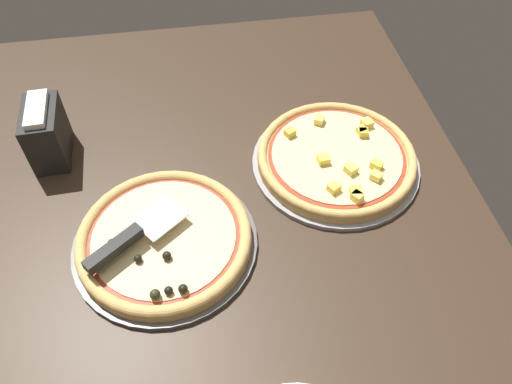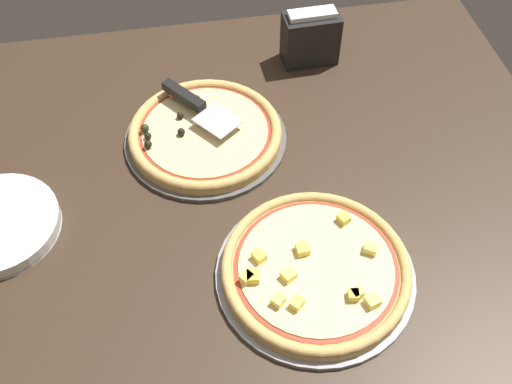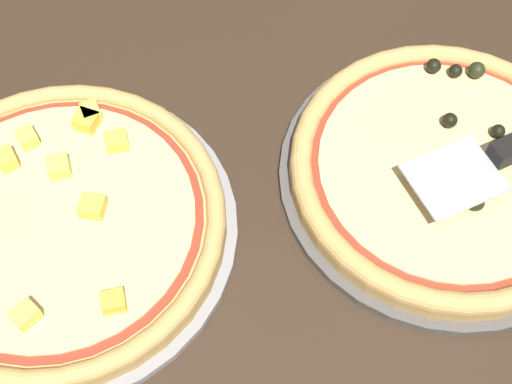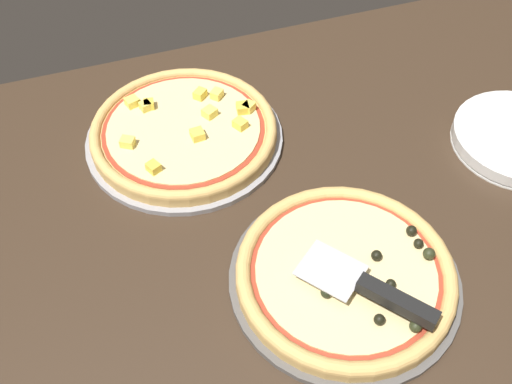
{
  "view_description": "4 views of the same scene",
  "coord_description": "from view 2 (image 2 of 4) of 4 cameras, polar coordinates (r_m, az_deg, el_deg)",
  "views": [
    {
      "loc": [
        53.59,
        -2.54,
        76.53
      ],
      "look_at": [
        -7.45,
        7.39,
        3.0
      ],
      "focal_mm": 35.0,
      "sensor_mm": 36.0,
      "label": 1
    },
    {
      "loc": [
        5.05,
        77.4,
        90.46
      ],
      "look_at": [
        -7.45,
        7.39,
        3.0
      ],
      "focal_mm": 42.0,
      "sensor_mm": 36.0,
      "label": 2
    },
    {
      "loc": [
        -42.07,
        -0.51,
        62.77
      ],
      "look_at": [
        -7.45,
        7.39,
        3.0
      ],
      "focal_mm": 50.0,
      "sensor_mm": 36.0,
      "label": 3
    },
    {
      "loc": [
        -27.31,
        -50.92,
        75.05
      ],
      "look_at": [
        -7.45,
        7.39,
        3.0
      ],
      "focal_mm": 42.0,
      "sensor_mm": 36.0,
      "label": 4
    }
  ],
  "objects": [
    {
      "name": "serving_spatula",
      "position": [
        1.27,
        -6.2,
        8.62
      ],
      "size": [
        15.7,
        18.33,
        2.0
      ],
      "color": "#B7B7BC",
      "rests_on": "pizza_front"
    },
    {
      "name": "pizza_front",
      "position": [
        1.25,
        -4.78,
        5.69
      ],
      "size": [
        31.72,
        31.72,
        3.78
      ],
      "color": "#DBAD60",
      "rests_on": "pizza_pan_front"
    },
    {
      "name": "pizza_back",
      "position": [
        1.04,
        5.71,
        -7.26
      ],
      "size": [
        32.71,
        32.71,
        3.71
      ],
      "color": "#DBAD60",
      "rests_on": "pizza_pan_back"
    },
    {
      "name": "napkin_holder",
      "position": [
        1.43,
        5.2,
        14.45
      ],
      "size": [
        12.85,
        7.39,
        13.12
      ],
      "color": "black",
      "rests_on": "ground_plane"
    },
    {
      "name": "pizza_pan_back",
      "position": [
        1.06,
        5.64,
        -7.8
      ],
      "size": [
        34.8,
        34.8,
        1.0
      ],
      "primitive_type": "cylinder",
      "color": "#939399",
      "rests_on": "ground_plane"
    },
    {
      "name": "pizza_pan_front",
      "position": [
        1.26,
        -4.71,
        5.1
      ],
      "size": [
        33.75,
        33.75,
        1.0
      ],
      "primitive_type": "cylinder",
      "color": "#565451",
      "rests_on": "ground_plane"
    },
    {
      "name": "ground_plane",
      "position": [
        1.21,
        -4.11,
        0.76
      ],
      "size": [
        144.68,
        104.25,
        3.6
      ],
      "primitive_type": "cube",
      "color": "#38281C"
    }
  ]
}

